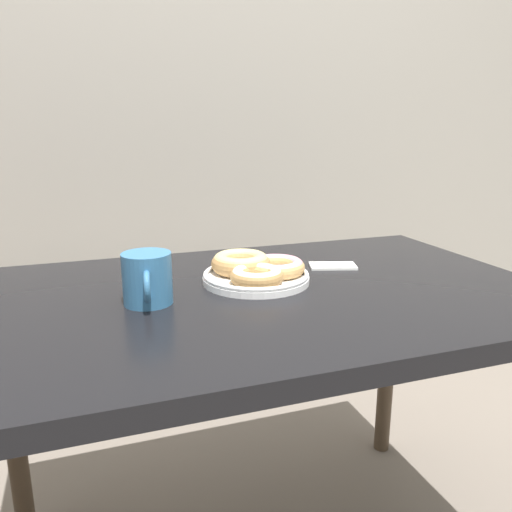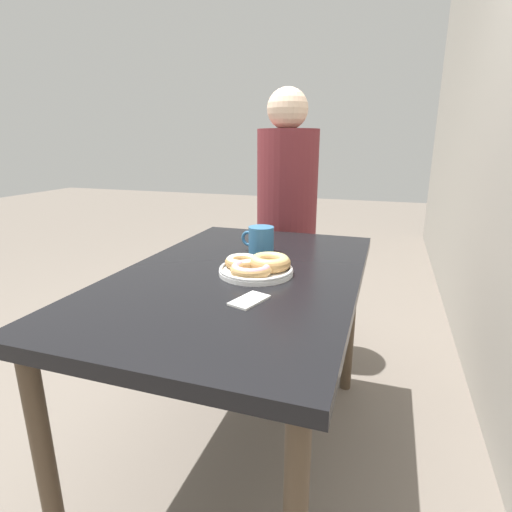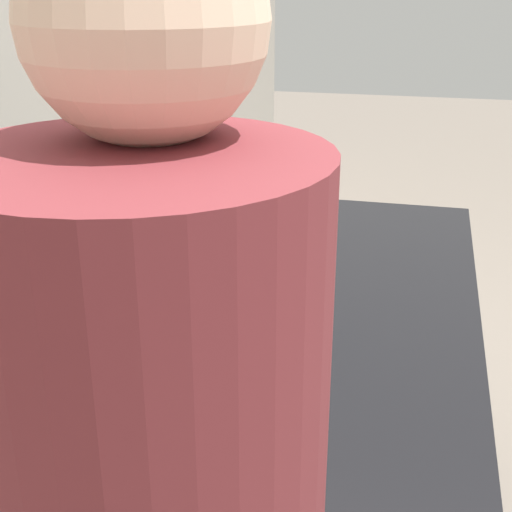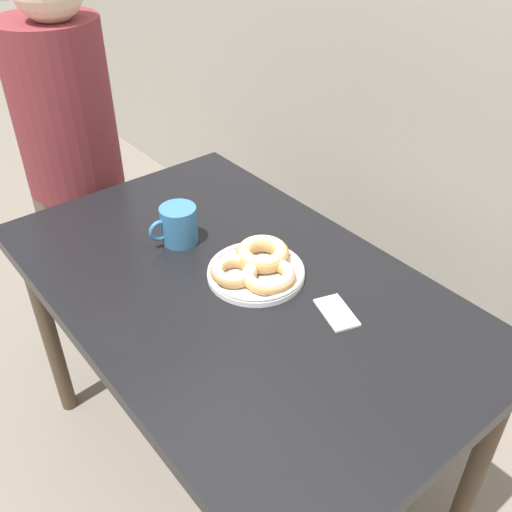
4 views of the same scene
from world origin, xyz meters
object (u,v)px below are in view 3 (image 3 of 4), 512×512
(dining_table, at_px, (282,323))
(coffee_mug, at_px, (258,317))
(donut_plate, at_px, (255,271))
(napkin, at_px, (255,242))

(dining_table, distance_m, coffee_mug, 0.27)
(dining_table, relative_size, coffee_mug, 9.35)
(dining_table, distance_m, donut_plate, 0.12)
(coffee_mug, distance_m, napkin, 0.48)
(coffee_mug, relative_size, napkin, 1.05)
(donut_plate, distance_m, coffee_mug, 0.26)
(dining_table, relative_size, donut_plate, 5.17)
(dining_table, relative_size, napkin, 9.77)
(donut_plate, relative_size, coffee_mug, 1.81)
(dining_table, xyz_separation_m, coffee_mug, (-0.23, -0.01, 0.13))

